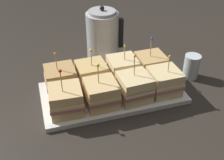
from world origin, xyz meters
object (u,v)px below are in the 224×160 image
sandwich_front_center_right (134,87)px  sandwich_back_far_left (61,80)px  sandwich_back_far_right (151,66)px  drinking_glass (191,66)px  sandwich_front_far_left (66,100)px  sandwich_back_center_left (92,75)px  serving_platter (112,93)px  kettle_steel (103,37)px  sandwich_front_far_right (164,82)px  sandwich_front_center_left (101,94)px  sandwich_back_center_right (123,70)px

sandwich_front_center_right → sandwich_back_far_left: size_ratio=1.07×
sandwich_back_far_right → drinking_glass: size_ratio=1.73×
sandwich_front_far_left → sandwich_back_center_left: (0.12, 0.13, -0.00)m
sandwich_back_far_right → sandwich_front_far_left: bearing=-161.4°
sandwich_front_center_right → serving_platter: bearing=134.9°
sandwich_back_far_right → kettle_steel: bearing=124.1°
sandwich_front_center_right → sandwich_back_center_left: bearing=134.7°
sandwich_front_far_left → sandwich_front_center_right: 0.24m
serving_platter → drinking_glass: 0.35m
sandwich_front_far_left → sandwich_front_center_right: size_ratio=0.99×
sandwich_front_center_right → kettle_steel: 0.34m
sandwich_front_far_right → sandwich_back_far_left: size_ratio=0.96×
sandwich_front_far_right → sandwich_back_center_left: (-0.25, 0.12, 0.00)m
drinking_glass → sandwich_front_far_left: bearing=-170.4°
serving_platter → sandwich_back_far_right: (0.18, 0.06, 0.06)m
sandwich_front_center_right → sandwich_back_center_left: 0.18m
sandwich_back_far_left → kettle_steel: size_ratio=0.65×
sandwich_front_center_right → kettle_steel: size_ratio=0.70×
serving_platter → drinking_glass: bearing=4.4°
serving_platter → sandwich_front_far_right: 0.20m
sandwich_front_far_left → sandwich_back_center_left: 0.17m
sandwich_back_center_left → drinking_glass: sandwich_back_center_left is taller
sandwich_back_far_right → kettle_steel: (-0.14, 0.21, 0.05)m
serving_platter → sandwich_back_far_left: (-0.18, 0.06, 0.06)m
sandwich_front_center_left → sandwich_back_center_left: sandwich_front_center_left is taller
sandwich_back_center_right → drinking_glass: bearing=-6.6°
sandwich_front_center_left → sandwich_front_center_right: (0.12, -0.00, 0.00)m
serving_platter → sandwich_front_far_right: bearing=-17.9°
sandwich_front_far_left → drinking_glass: bearing=9.6°
sandwich_back_far_left → kettle_steel: 0.31m
sandwich_back_center_left → sandwich_back_far_right: bearing=-1.1°
sandwich_back_center_left → drinking_glass: 0.41m
serving_platter → sandwich_front_far_left: 0.20m
sandwich_front_far_left → kettle_steel: 0.40m
sandwich_back_center_left → kettle_steel: bearing=63.7°
sandwich_front_center_right → drinking_glass: sandwich_front_center_right is taller
sandwich_front_center_right → sandwich_front_far_right: size_ratio=1.11×
sandwich_back_center_left → kettle_steel: kettle_steel is taller
drinking_glass → sandwich_back_far_left: bearing=176.4°
sandwich_front_center_right → sandwich_back_center_right: (-0.00, 0.12, 0.00)m
sandwich_front_center_left → sandwich_back_center_right: size_ratio=1.04×
drinking_glass → sandwich_back_far_right: bearing=169.2°
sandwich_front_far_left → serving_platter: bearing=19.1°
sandwich_front_far_left → sandwich_back_center_left: sandwich_front_far_left is taller
sandwich_back_center_right → kettle_steel: (-0.02, 0.21, 0.05)m
sandwich_front_center_right → kettle_steel: kettle_steel is taller
serving_platter → sandwich_front_far_right: size_ratio=3.30×
sandwich_back_far_left → sandwich_front_far_left: bearing=-90.4°
sandwich_back_far_left → sandwich_back_center_right: bearing=-0.1°
sandwich_back_center_right → sandwich_front_far_left: bearing=-153.3°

